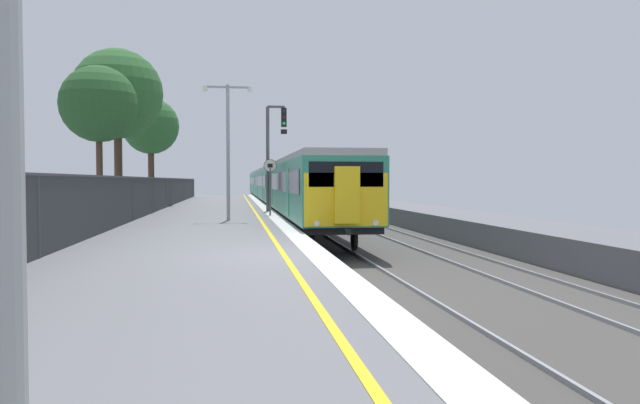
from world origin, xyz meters
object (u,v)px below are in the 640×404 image
object	(u,v)px
signal_gantry	(273,146)
platform_lamp_mid	(228,140)
background_tree_right	(152,128)
commuter_train_at_platform	(276,185)
background_tree_left	(99,106)
speed_limit_sign	(270,179)
background_tree_centre	(116,96)

from	to	relation	value
signal_gantry	platform_lamp_mid	xyz separation A→B (m)	(-2.25, -7.14, -0.20)
platform_lamp_mid	signal_gantry	bearing A→B (deg)	72.51
background_tree_right	platform_lamp_mid	bearing A→B (deg)	-72.55
commuter_train_at_platform	signal_gantry	size ratio (longest dim) A/B	11.53
commuter_train_at_platform	background_tree_left	bearing A→B (deg)	-113.25
platform_lamp_mid	commuter_train_at_platform	bearing A→B (deg)	81.74
signal_gantry	background_tree_right	distance (m)	11.68
platform_lamp_mid	background_tree_right	world-z (taller)	background_tree_right
commuter_train_at_platform	background_tree_left	size ratio (longest dim) A/B	9.41
commuter_train_at_platform	signal_gantry	distance (m)	18.82
speed_limit_sign	platform_lamp_mid	size ratio (longest dim) A/B	0.48
commuter_train_at_platform	background_tree_right	xyz separation A→B (m)	(-8.81, -9.67, 3.80)
platform_lamp_mid	background_tree_left	bearing A→B (deg)	147.34
signal_gantry	background_tree_centre	bearing A→B (deg)	175.02
commuter_train_at_platform	background_tree_right	size ratio (longest dim) A/B	9.13
speed_limit_sign	platform_lamp_mid	bearing A→B (deg)	-118.83
speed_limit_sign	background_tree_right	distance (m)	14.84
signal_gantry	background_tree_right	size ratio (longest dim) A/B	0.79
platform_lamp_mid	background_tree_left	size ratio (longest dim) A/B	0.81
platform_lamp_mid	background_tree_centre	bearing A→B (deg)	126.56
background_tree_centre	signal_gantry	bearing A→B (deg)	-4.98
platform_lamp_mid	background_tree_right	distance (m)	16.98
commuter_train_at_platform	speed_limit_sign	world-z (taller)	commuter_train_at_platform
background_tree_centre	background_tree_right	distance (m)	8.34
commuter_train_at_platform	speed_limit_sign	bearing A→B (deg)	-94.72
speed_limit_sign	background_tree_right	size ratio (longest dim) A/B	0.37
platform_lamp_mid	background_tree_right	xyz separation A→B (m)	(-5.06, 16.10, 1.82)
commuter_train_at_platform	background_tree_left	distance (m)	24.33
speed_limit_sign	platform_lamp_mid	world-z (taller)	platform_lamp_mid
commuter_train_at_platform	platform_lamp_mid	xyz separation A→B (m)	(-3.74, -25.78, 1.98)
commuter_train_at_platform	background_tree_right	distance (m)	13.62
background_tree_left	commuter_train_at_platform	bearing A→B (deg)	66.75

